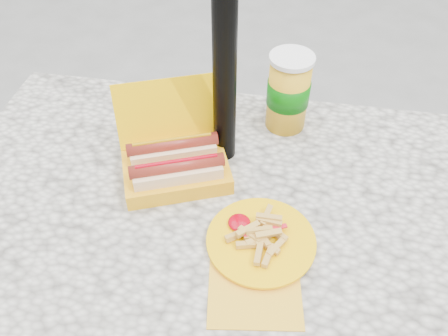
% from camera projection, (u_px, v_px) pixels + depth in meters
% --- Properties ---
extents(picnic_table, '(1.20, 0.80, 0.75)m').
position_uv_depth(picnic_table, '(213.00, 234.00, 1.09)').
color(picnic_table, beige).
rests_on(picnic_table, ground).
extents(umbrella_pole, '(0.05, 0.05, 2.20)m').
position_uv_depth(umbrella_pole, '(225.00, 15.00, 0.87)').
color(umbrella_pole, black).
rests_on(umbrella_pole, ground).
extents(hotdog_box, '(0.29, 0.28, 0.18)m').
position_uv_depth(hotdog_box, '(175.00, 162.00, 1.04)').
color(hotdog_box, '#F7B700').
rests_on(hotdog_box, picnic_table).
extents(fries_plate, '(0.22, 0.30, 0.04)m').
position_uv_depth(fries_plate, '(260.00, 243.00, 0.92)').
color(fries_plate, gold).
rests_on(fries_plate, picnic_table).
extents(soda_cup, '(0.10, 0.10, 0.20)m').
position_uv_depth(soda_cup, '(288.00, 92.00, 1.13)').
color(soda_cup, gold).
rests_on(soda_cup, picnic_table).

